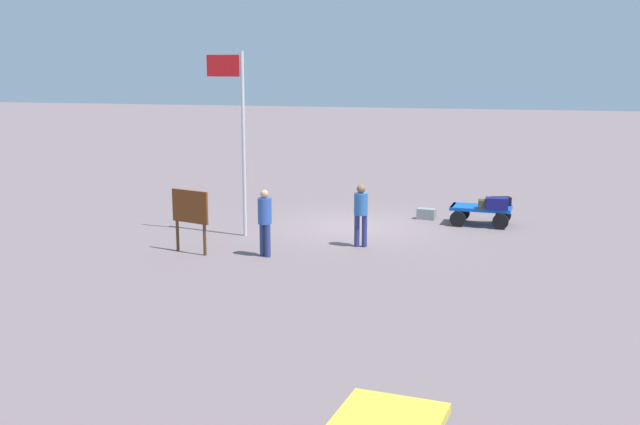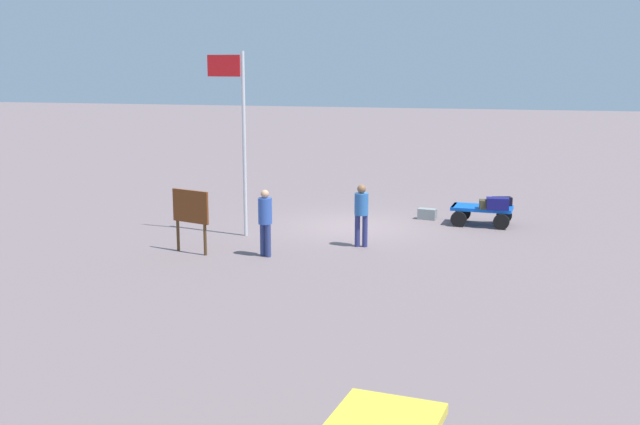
# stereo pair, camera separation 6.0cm
# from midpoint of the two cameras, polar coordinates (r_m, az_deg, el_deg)

# --- Properties ---
(ground_plane) EXTENTS (120.00, 120.00, 0.00)m
(ground_plane) POSITION_cam_midpoint_polar(r_m,az_deg,el_deg) (22.87, 2.41, -1.04)
(ground_plane) COLOR slate
(luggage_cart) EXTENTS (1.83, 1.20, 0.57)m
(luggage_cart) POSITION_cam_midpoint_polar(r_m,az_deg,el_deg) (23.50, 11.75, 0.08)
(luggage_cart) COLOR blue
(luggage_cart) RESTS_ON ground
(suitcase_grey) EXTENTS (0.62, 0.45, 0.26)m
(suitcase_grey) POSITION_cam_midpoint_polar(r_m,az_deg,el_deg) (23.73, 13.23, 0.83)
(suitcase_grey) COLOR black
(suitcase_grey) RESTS_ON luggage_cart
(suitcase_navy) EXTENTS (0.67, 0.44, 0.34)m
(suitcase_navy) POSITION_cam_midpoint_polar(r_m,az_deg,el_deg) (23.06, 12.92, 0.66)
(suitcase_navy) COLOR navy
(suitcase_navy) RESTS_ON luggage_cart
(suitcase_tan) EXTENTS (0.57, 0.42, 0.25)m
(suitcase_tan) POSITION_cam_midpoint_polar(r_m,az_deg,el_deg) (23.14, 12.28, 0.61)
(suitcase_tan) COLOR #3C3826
(suitcase_tan) RESTS_ON luggage_cart
(suitcase_dark) EXTENTS (0.60, 0.37, 0.34)m
(suitcase_dark) POSITION_cam_midpoint_polar(r_m,az_deg,el_deg) (24.08, 7.83, -0.11)
(suitcase_dark) COLOR gray
(suitcase_dark) RESTS_ON ground
(worker_lead) EXTENTS (0.40, 0.40, 1.67)m
(worker_lead) POSITION_cam_midpoint_polar(r_m,az_deg,el_deg) (20.18, 2.97, 0.19)
(worker_lead) COLOR navy
(worker_lead) RESTS_ON ground
(worker_trailing) EXTENTS (0.47, 0.47, 1.70)m
(worker_trailing) POSITION_cam_midpoint_polar(r_m,az_deg,el_deg) (19.20, -4.21, -0.38)
(worker_trailing) COLOR navy
(worker_trailing) RESTS_ON ground
(flagpole) EXTENTS (1.10, 0.15, 5.11)m
(flagpole) POSITION_cam_midpoint_polar(r_m,az_deg,el_deg) (21.33, -6.17, 6.46)
(flagpole) COLOR silver
(flagpole) RESTS_ON ground
(signboard) EXTENTS (1.10, 0.40, 1.63)m
(signboard) POSITION_cam_midpoint_polar(r_m,az_deg,el_deg) (19.74, -9.71, 0.09)
(signboard) COLOR #4C3319
(signboard) RESTS_ON ground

